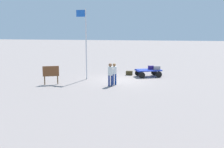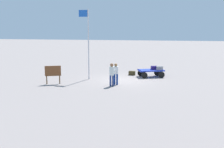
{
  "view_description": "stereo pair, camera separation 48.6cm",
  "coord_description": "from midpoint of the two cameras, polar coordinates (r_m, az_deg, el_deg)",
  "views": [
    {
      "loc": [
        -2.33,
        22.03,
        4.43
      ],
      "look_at": [
        -0.04,
        6.0,
        1.55
      ],
      "focal_mm": 43.96,
      "sensor_mm": 36.0,
      "label": 1
    },
    {
      "loc": [
        -2.81,
        21.96,
        4.43
      ],
      "look_at": [
        -0.04,
        6.0,
        1.55
      ],
      "focal_mm": 43.96,
      "sensor_mm": 36.0,
      "label": 2
    }
  ],
  "objects": [
    {
      "name": "worker_lead",
      "position": [
        20.05,
        0.64,
        0.29
      ],
      "size": [
        0.48,
        0.48,
        1.71
      ],
      "color": "navy",
      "rests_on": "ground"
    },
    {
      "name": "worker_trailing",
      "position": [
        20.54,
        1.48,
        0.38
      ],
      "size": [
        0.39,
        0.39,
        1.63
      ],
      "color": "navy",
      "rests_on": "ground"
    },
    {
      "name": "signboard",
      "position": [
        21.23,
        -11.54,
        0.4
      ],
      "size": [
        1.15,
        0.48,
        1.4
      ],
      "color": "#4C3319",
      "rests_on": "ground"
    },
    {
      "name": "ground_plane",
      "position": [
        22.59,
        3.13,
        -1.23
      ],
      "size": [
        120.0,
        120.0,
        0.0
      ],
      "primitive_type": "plane",
      "color": "gray"
    },
    {
      "name": "suitcase_maroon",
      "position": [
        23.98,
        10.43,
        1.22
      ],
      "size": [
        0.61,
        0.43,
        0.32
      ],
      "color": "gray",
      "rests_on": "luggage_cart"
    },
    {
      "name": "luggage_cart",
      "position": [
        24.01,
        8.62,
        0.5
      ],
      "size": [
        2.41,
        1.88,
        0.64
      ],
      "color": "#243ABC",
      "rests_on": "ground"
    },
    {
      "name": "suitcase_olive",
      "position": [
        24.74,
        4.73,
        0.18
      ],
      "size": [
        0.6,
        0.37,
        0.36
      ],
      "color": "#352E19",
      "rests_on": "ground"
    },
    {
      "name": "suitcase_navy",
      "position": [
        24.13,
        9.35,
        1.29
      ],
      "size": [
        0.63,
        0.53,
        0.3
      ],
      "color": "#221554",
      "rests_on": "luggage_cart"
    },
    {
      "name": "flagpole",
      "position": [
        22.59,
        -4.48,
        7.2
      ],
      "size": [
        0.83,
        0.11,
        5.75
      ],
      "color": "silver",
      "rests_on": "ground"
    }
  ]
}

